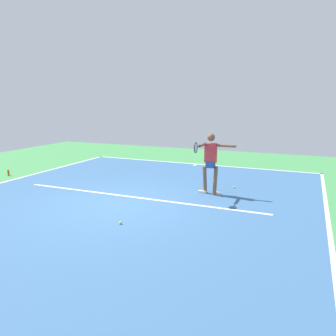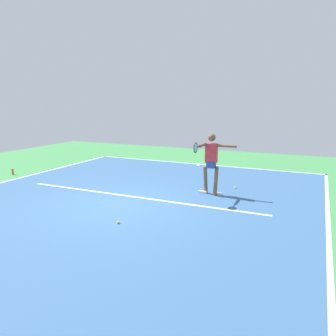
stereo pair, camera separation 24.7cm
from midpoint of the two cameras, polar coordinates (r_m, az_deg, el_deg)
name	(u,v)px [view 1 (the left image)]	position (r m, az deg, el deg)	size (l,w,h in m)	color
ground_plane	(121,205)	(8.98, -8.86, -6.34)	(21.72, 21.72, 0.00)	#428E4C
court_surface	(121,205)	(8.98, -8.86, -6.33)	(10.17, 12.85, 0.00)	#38608E
court_line_baseline_near	(197,164)	(14.60, 4.46, 0.68)	(10.17, 0.10, 0.01)	white
court_line_sideline_left	(330,234)	(7.73, 25.33, -10.30)	(0.10, 12.85, 0.01)	white
court_line_service	(135,197)	(9.62, -6.39, -5.05)	(7.63, 0.10, 0.01)	white
court_line_centre_mark	(195,165)	(14.42, 4.21, 0.55)	(0.10, 0.30, 0.01)	white
tennis_player	(210,159)	(9.72, 6.61, 1.51)	(1.08, 1.20, 1.82)	brown
tennis_ball_far_corner	(204,177)	(12.05, 5.60, -1.50)	(0.07, 0.07, 0.07)	#CCE033
tennis_ball_by_sideline	(234,187)	(10.72, 10.68, -3.28)	(0.07, 0.07, 0.07)	#C6E53D
tennis_ball_by_baseline	(120,223)	(7.63, -9.13, -9.33)	(0.07, 0.07, 0.07)	yellow
water_bottle	(8,173)	(13.72, -26.29, -0.73)	(0.07, 0.07, 0.22)	#D84C1E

